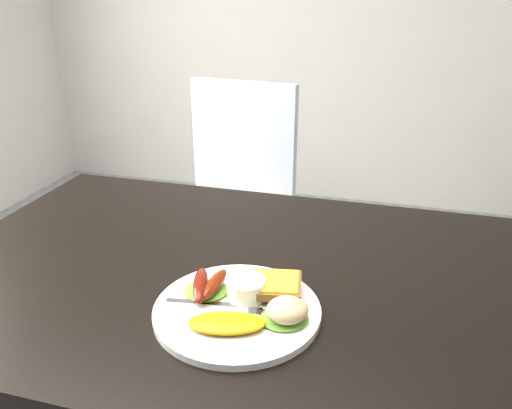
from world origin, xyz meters
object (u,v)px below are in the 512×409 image
object	(u,v)px
dining_chair	(230,225)
plate	(237,310)
dining_table	(231,276)
person	(243,209)

from	to	relation	value
dining_chair	plate	size ratio (longest dim) A/B	1.47
dining_table	person	xyz separation A→B (m)	(-0.11, 0.45, -0.06)
dining_table	dining_chair	bearing A→B (deg)	108.86
dining_table	person	size ratio (longest dim) A/B	0.89
dining_table	dining_chair	size ratio (longest dim) A/B	2.87
dining_chair	person	xyz separation A→B (m)	(0.15, -0.32, 0.22)
dining_chair	person	distance (m)	0.42
dining_table	dining_chair	xyz separation A→B (m)	(-0.26, 0.77, -0.28)
dining_table	dining_chair	world-z (taller)	dining_table
plate	dining_table	bearing A→B (deg)	112.56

